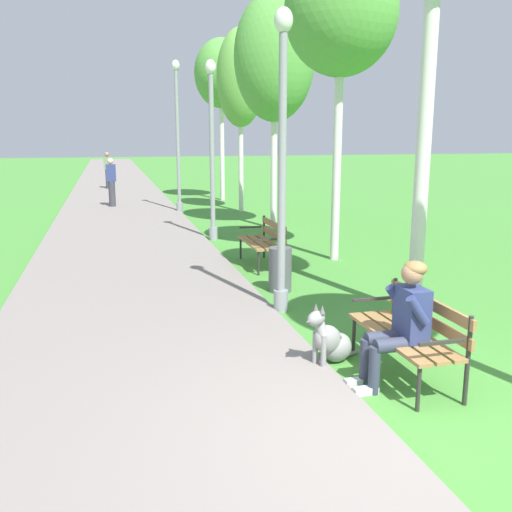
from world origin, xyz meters
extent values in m
plane|color=#478E38|center=(0.00, 0.00, 0.00)|extent=(120.00, 120.00, 0.00)
cube|color=gray|center=(-1.97, 24.00, 0.02)|extent=(3.70, 60.00, 0.04)
cube|color=olive|center=(0.31, 1.17, 0.45)|extent=(0.14, 1.50, 0.04)
cube|color=olive|center=(0.49, 1.17, 0.45)|extent=(0.14, 1.50, 0.04)
cube|color=olive|center=(0.66, 1.17, 0.45)|extent=(0.14, 1.50, 0.04)
cube|color=olive|center=(0.77, 1.17, 0.59)|extent=(0.04, 1.50, 0.11)
cube|color=olive|center=(0.77, 1.17, 0.77)|extent=(0.04, 1.50, 0.11)
cylinder|color=#2D2B28|center=(0.29, 1.86, 0.23)|extent=(0.04, 0.04, 0.45)
cylinder|color=#2D2B28|center=(0.77, 1.86, 0.43)|extent=(0.04, 0.04, 0.85)
cube|color=#2D2B28|center=(0.49, 1.86, 0.63)|extent=(0.45, 0.04, 0.03)
cylinder|color=#2D2B28|center=(0.29, 0.48, 0.23)|extent=(0.04, 0.04, 0.45)
cylinder|color=#2D2B28|center=(0.77, 0.48, 0.43)|extent=(0.04, 0.04, 0.85)
cube|color=#2D2B28|center=(0.49, 0.48, 0.63)|extent=(0.45, 0.04, 0.03)
cube|color=olive|center=(0.21, 6.33, 0.45)|extent=(0.14, 1.50, 0.04)
cube|color=olive|center=(0.39, 6.33, 0.45)|extent=(0.14, 1.50, 0.04)
cube|color=olive|center=(0.56, 6.33, 0.45)|extent=(0.14, 1.50, 0.04)
cube|color=olive|center=(0.67, 6.33, 0.59)|extent=(0.04, 1.50, 0.11)
cube|color=olive|center=(0.67, 6.33, 0.77)|extent=(0.04, 1.50, 0.11)
cylinder|color=#2D2B28|center=(0.19, 7.02, 0.23)|extent=(0.04, 0.04, 0.45)
cylinder|color=#2D2B28|center=(0.67, 7.02, 0.43)|extent=(0.04, 0.04, 0.85)
cube|color=#2D2B28|center=(0.39, 7.02, 0.63)|extent=(0.45, 0.04, 0.03)
cylinder|color=#2D2B28|center=(0.19, 5.64, 0.23)|extent=(0.04, 0.04, 0.45)
cylinder|color=#2D2B28|center=(0.67, 5.64, 0.43)|extent=(0.04, 0.04, 0.85)
cube|color=#2D2B28|center=(0.39, 5.64, 0.63)|extent=(0.45, 0.04, 0.03)
cylinder|color=#33384C|center=(0.28, 1.10, 0.47)|extent=(0.42, 0.14, 0.14)
cylinder|color=#33384C|center=(0.07, 1.10, 0.24)|extent=(0.11, 0.11, 0.47)
cube|color=silver|center=(-0.01, 1.10, 0.04)|extent=(0.24, 0.09, 0.07)
cylinder|color=#33384C|center=(0.28, 0.90, 0.47)|extent=(0.42, 0.14, 0.14)
cylinder|color=#33384C|center=(0.07, 0.90, 0.24)|extent=(0.11, 0.11, 0.47)
cube|color=silver|center=(-0.01, 0.90, 0.04)|extent=(0.24, 0.09, 0.07)
cube|color=navy|center=(0.49, 1.00, 0.73)|extent=(0.22, 0.36, 0.52)
cylinder|color=navy|center=(0.43, 1.20, 0.83)|extent=(0.25, 0.09, 0.30)
cylinder|color=navy|center=(0.43, 0.80, 0.83)|extent=(0.25, 0.09, 0.30)
sphere|color=#A37556|center=(0.47, 1.00, 1.13)|extent=(0.21, 0.21, 0.21)
ellipsoid|color=olive|center=(0.50, 1.00, 1.18)|extent=(0.22, 0.23, 0.14)
ellipsoid|color=gray|center=(0.03, 1.72, 0.16)|extent=(0.45, 0.41, 0.32)
ellipsoid|color=gray|center=(-0.10, 1.65, 0.29)|extent=(0.55, 0.42, 0.48)
ellipsoid|color=#595959|center=(-0.06, 1.67, 0.32)|extent=(0.40, 0.33, 0.27)
cylinder|color=gray|center=(-0.25, 1.65, 0.19)|extent=(0.06, 0.06, 0.38)
cylinder|color=gray|center=(-0.19, 1.54, 0.19)|extent=(0.06, 0.06, 0.38)
cylinder|color=gray|center=(-0.20, 1.61, 0.43)|extent=(0.17, 0.20, 0.19)
ellipsoid|color=gray|center=(-0.27, 1.57, 0.56)|extent=(0.26, 0.22, 0.16)
cone|color=#595959|center=(-0.36, 1.53, 0.55)|extent=(0.13, 0.12, 0.09)
cone|color=#595959|center=(-0.26, 1.63, 0.66)|extent=(0.06, 0.06, 0.09)
cone|color=#595959|center=(-0.22, 1.55, 0.66)|extent=(0.06, 0.06, 0.09)
cylinder|color=gray|center=(0.21, 1.81, 0.03)|extent=(0.27, 0.16, 0.04)
cylinder|color=gray|center=(-0.03, 3.59, 0.15)|extent=(0.20, 0.20, 0.30)
cylinder|color=gray|center=(-0.03, 3.59, 1.85)|extent=(0.11, 0.11, 3.71)
ellipsoid|color=silver|center=(-0.03, 3.59, 3.83)|extent=(0.24, 0.24, 0.32)
cylinder|color=gray|center=(0.03, 9.18, 0.15)|extent=(0.20, 0.20, 0.30)
cylinder|color=gray|center=(0.03, 9.18, 1.87)|extent=(0.11, 0.11, 3.75)
ellipsoid|color=silver|center=(0.03, 9.18, 3.87)|extent=(0.24, 0.24, 0.32)
cylinder|color=gray|center=(-0.12, 14.27, 0.15)|extent=(0.20, 0.20, 0.30)
cylinder|color=gray|center=(-0.12, 14.27, 2.17)|extent=(0.11, 0.11, 4.34)
ellipsoid|color=silver|center=(-0.12, 14.27, 4.46)|extent=(0.24, 0.24, 0.32)
cylinder|color=silver|center=(1.71, 3.02, 2.30)|extent=(0.19, 0.19, 4.61)
cylinder|color=silver|center=(1.96, 6.51, 1.95)|extent=(0.16, 0.16, 3.90)
ellipsoid|color=#569E42|center=(1.96, 6.51, 4.59)|extent=(2.10, 1.89, 2.29)
cylinder|color=silver|center=(1.86, 10.42, 1.67)|extent=(0.16, 0.16, 3.34)
ellipsoid|color=#569E42|center=(1.86, 10.42, 4.28)|extent=(2.03, 1.79, 3.13)
cylinder|color=silver|center=(1.80, 13.90, 1.61)|extent=(0.15, 0.15, 3.22)
ellipsoid|color=#66A847|center=(1.80, 13.90, 4.11)|extent=(1.47, 1.54, 2.96)
cylinder|color=silver|center=(1.85, 17.20, 1.92)|extent=(0.16, 0.16, 3.83)
ellipsoid|color=#569E42|center=(1.85, 17.20, 4.56)|extent=(1.93, 2.12, 2.44)
cylinder|color=#515156|center=(0.25, 4.56, 0.35)|extent=(0.36, 0.36, 0.70)
cylinder|color=#383842|center=(-2.18, 15.94, 0.44)|extent=(0.22, 0.22, 0.88)
cube|color=navy|center=(-2.18, 15.94, 1.16)|extent=(0.32, 0.20, 0.56)
sphere|color=beige|center=(-2.18, 15.94, 1.55)|extent=(0.20, 0.20, 0.20)
cylinder|color=#383842|center=(-2.28, 22.59, 0.44)|extent=(0.22, 0.22, 0.88)
cube|color=#6B7F5B|center=(-2.28, 22.59, 1.16)|extent=(0.32, 0.20, 0.56)
sphere|color=#A37556|center=(-2.28, 22.59, 1.55)|extent=(0.20, 0.20, 0.20)
camera|label=1|loc=(-2.27, -3.65, 2.42)|focal=39.66mm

